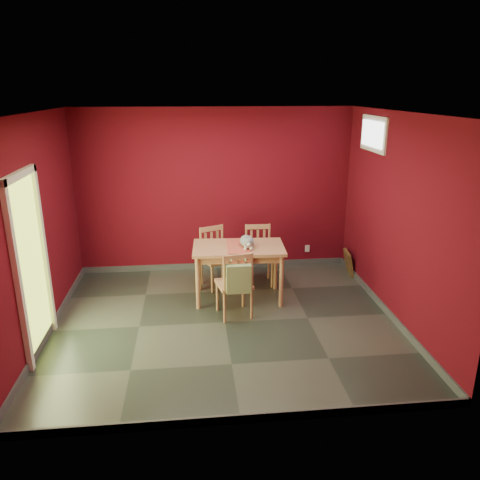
{
  "coord_description": "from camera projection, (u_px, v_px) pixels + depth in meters",
  "views": [
    {
      "loc": [
        -0.39,
        -5.57,
        2.97
      ],
      "look_at": [
        0.25,
        0.45,
        1.0
      ],
      "focal_mm": 35.0,
      "sensor_mm": 36.0,
      "label": 1
    }
  ],
  "objects": [
    {
      "name": "doorway",
      "position": [
        30.0,
        260.0,
        5.28
      ],
      "size": [
        0.06,
        1.01,
        2.13
      ],
      "color": "#B7D838",
      "rests_on": "ground"
    },
    {
      "name": "chair_far_right",
      "position": [
        259.0,
        254.0,
        7.38
      ],
      "size": [
        0.44,
        0.44,
        0.93
      ],
      "color": "#B37A53",
      "rests_on": "ground"
    },
    {
      "name": "table_runner",
      "position": [
        239.0,
        252.0,
        6.61
      ],
      "size": [
        0.37,
        0.71,
        0.35
      ],
      "color": "#BB4A38",
      "rests_on": "dining_table"
    },
    {
      "name": "window",
      "position": [
        373.0,
        134.0,
        6.67
      ],
      "size": [
        0.05,
        0.9,
        0.5
      ],
      "color": "white",
      "rests_on": "room_shell"
    },
    {
      "name": "picture_frame",
      "position": [
        349.0,
        263.0,
        7.81
      ],
      "size": [
        0.17,
        0.4,
        0.39
      ],
      "color": "brown",
      "rests_on": "ground"
    },
    {
      "name": "ground",
      "position": [
        225.0,
        322.0,
        6.23
      ],
      "size": [
        4.5,
        4.5,
        0.0
      ],
      "primitive_type": "plane",
      "color": "#2D342D",
      "rests_on": "ground"
    },
    {
      "name": "chair_far_left",
      "position": [
        216.0,
        256.0,
        7.27
      ],
      "size": [
        0.57,
        0.57,
        0.93
      ],
      "color": "#B37A53",
      "rests_on": "ground"
    },
    {
      "name": "chair_near",
      "position": [
        235.0,
        283.0,
        6.26
      ],
      "size": [
        0.52,
        0.52,
        0.94
      ],
      "color": "#B37A53",
      "rests_on": "ground"
    },
    {
      "name": "dining_table",
      "position": [
        239.0,
        253.0,
        6.73
      ],
      "size": [
        1.34,
        0.83,
        0.81
      ],
      "color": "#B37A53",
      "rests_on": "ground"
    },
    {
      "name": "cat",
      "position": [
        247.0,
        239.0,
        6.66
      ],
      "size": [
        0.39,
        0.48,
        0.21
      ],
      "primitive_type": null,
      "rotation": [
        0.0,
        0.0,
        -0.47
      ],
      "color": "slate",
      "rests_on": "table_runner"
    },
    {
      "name": "tote_bag",
      "position": [
        239.0,
        279.0,
        6.01
      ],
      "size": [
        0.32,
        0.19,
        0.45
      ],
      "color": "#7A905C",
      "rests_on": "chair_near"
    },
    {
      "name": "outlet_plate",
      "position": [
        307.0,
        248.0,
        8.18
      ],
      "size": [
        0.08,
        0.02,
        0.12
      ],
      "primitive_type": "cube",
      "color": "silver",
      "rests_on": "room_shell"
    },
    {
      "name": "room_shell",
      "position": [
        225.0,
        319.0,
        6.21
      ],
      "size": [
        4.5,
        4.5,
        4.5
      ],
      "color": "#560813",
      "rests_on": "ground"
    }
  ]
}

